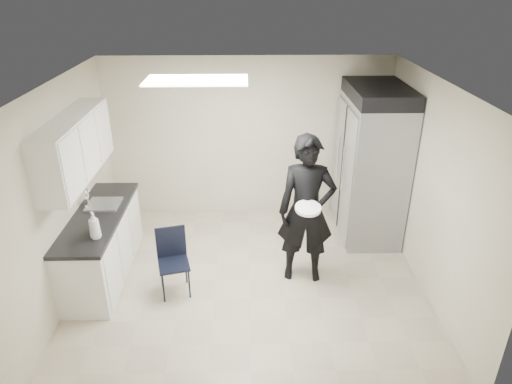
{
  "coord_description": "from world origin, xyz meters",
  "views": [
    {
      "loc": [
        -0.02,
        -4.98,
        3.7
      ],
      "look_at": [
        0.09,
        0.2,
        1.21
      ],
      "focal_mm": 32.0,
      "sensor_mm": 36.0,
      "label": 1
    }
  ],
  "objects_px": {
    "folding_chair": "(174,265)",
    "man_tuxedo": "(306,211)",
    "commercial_fridge": "(370,169)",
    "lower_counter": "(102,246)"
  },
  "relations": [
    {
      "from": "folding_chair",
      "to": "man_tuxedo",
      "type": "bearing_deg",
      "value": -3.04
    },
    {
      "from": "lower_counter",
      "to": "folding_chair",
      "type": "height_order",
      "value": "lower_counter"
    },
    {
      "from": "commercial_fridge",
      "to": "folding_chair",
      "type": "distance_m",
      "value": 3.22
    },
    {
      "from": "commercial_fridge",
      "to": "folding_chair",
      "type": "bearing_deg",
      "value": -151.49
    },
    {
      "from": "folding_chair",
      "to": "lower_counter",
      "type": "bearing_deg",
      "value": 142.74
    },
    {
      "from": "man_tuxedo",
      "to": "folding_chair",
      "type": "bearing_deg",
      "value": -164.9
    },
    {
      "from": "lower_counter",
      "to": "folding_chair",
      "type": "distance_m",
      "value": 1.1
    },
    {
      "from": "lower_counter",
      "to": "man_tuxedo",
      "type": "height_order",
      "value": "man_tuxedo"
    },
    {
      "from": "folding_chair",
      "to": "man_tuxedo",
      "type": "xyz_separation_m",
      "value": [
        1.67,
        0.32,
        0.57
      ]
    },
    {
      "from": "folding_chair",
      "to": "man_tuxedo",
      "type": "height_order",
      "value": "man_tuxedo"
    }
  ]
}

